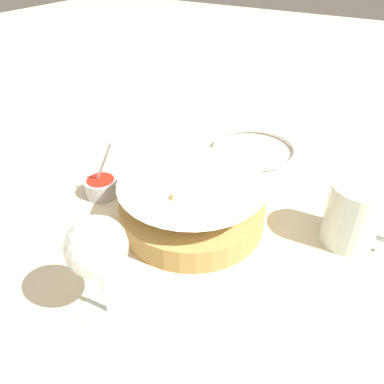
{
  "coord_description": "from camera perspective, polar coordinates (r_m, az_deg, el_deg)",
  "views": [
    {
      "loc": [
        0.28,
        -0.48,
        0.43
      ],
      "look_at": [
        0.02,
        -0.04,
        0.06
      ],
      "focal_mm": 35.0,
      "sensor_mm": 36.0,
      "label": 1
    }
  ],
  "objects": [
    {
      "name": "ground_plane",
      "position": [
        0.7,
        0.36,
        -2.19
      ],
      "size": [
        4.0,
        4.0,
        0.0
      ],
      "primitive_type": "plane",
      "color": "beige"
    },
    {
      "name": "beer_mug",
      "position": [
        0.65,
        23.38,
        -3.47
      ],
      "size": [
        0.13,
        0.09,
        0.11
      ],
      "color": "silver",
      "rests_on": "ground_plane"
    },
    {
      "name": "food_basket",
      "position": [
        0.64,
        -0.03,
        -1.98
      ],
      "size": [
        0.25,
        0.25,
        0.09
      ],
      "color": "#B2894C",
      "rests_on": "ground_plane"
    },
    {
      "name": "sauce_cup",
      "position": [
        0.74,
        -13.62,
        0.88
      ],
      "size": [
        0.08,
        0.06,
        0.13
      ],
      "color": "#B7B7BC",
      "rests_on": "ground_plane"
    },
    {
      "name": "wine_glass",
      "position": [
        0.46,
        -14.27,
        -8.64
      ],
      "size": [
        0.08,
        0.08,
        0.16
      ],
      "color": "silver",
      "rests_on": "ground_plane"
    },
    {
      "name": "side_plate",
      "position": [
        0.88,
        9.39,
        6.38
      ],
      "size": [
        0.2,
        0.2,
        0.01
      ],
      "color": "silver",
      "rests_on": "ground_plane"
    }
  ]
}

